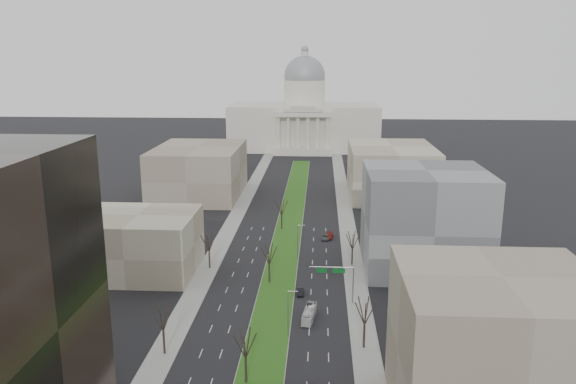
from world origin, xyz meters
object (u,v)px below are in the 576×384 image
at_px(car_grey_far, 326,237).
at_px(box_van, 309,314).
at_px(car_red, 329,236).
at_px(car_black, 300,291).

distance_m(car_grey_far, box_van, 49.20).
distance_m(car_red, box_van, 50.24).
bearing_deg(car_grey_far, car_red, 52.23).
bearing_deg(box_van, car_red, 92.51).
distance_m(car_red, car_grey_far, 1.37).
relative_size(car_black, car_red, 0.82).
bearing_deg(car_grey_far, car_black, -91.61).
distance_m(car_black, car_red, 38.99).
xyz_separation_m(car_grey_far, box_van, (-3.55, -49.07, 0.50)).
bearing_deg(car_black, box_van, -82.69).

